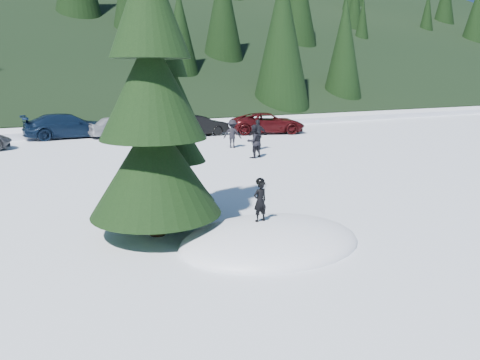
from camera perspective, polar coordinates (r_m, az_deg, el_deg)
name	(u,v)px	position (r m, az deg, el deg)	size (l,w,h in m)	color
ground	(270,243)	(11.27, 3.69, -7.64)	(200.00, 200.00, 0.00)	white
snow_mound	(270,243)	(11.27, 3.69, -7.64)	(4.48, 3.52, 0.96)	white
forest_hillside	(34,0)	(63.82, -23.81, 19.48)	(200.00, 60.00, 25.00)	black
spruce_tall	(152,101)	(11.32, -10.66, 9.49)	(3.20, 3.20, 8.60)	black
spruce_short	(174,142)	(13.07, -8.06, 4.64)	(2.20, 2.20, 5.37)	black
child_skier	(260,201)	(11.14, 2.46, -2.59)	(0.36, 0.24, 0.99)	black
adult_0	(254,141)	(22.36, 1.68, 4.73)	(0.77, 0.60, 1.59)	black
adult_1	(258,135)	(24.82, 2.21, 5.53)	(0.94, 0.39, 1.60)	black
adult_2	(232,134)	(25.48, -0.94, 5.65)	(0.99, 0.57, 1.53)	black
car_3	(68,126)	(31.38, -20.27, 6.22)	(2.15, 5.28, 1.53)	#0E1C32
car_4	(120,126)	(30.95, -14.39, 6.37)	(1.61, 4.01, 1.37)	#A0A1A9
car_5	(197,125)	(30.58, -5.32, 6.65)	(1.46, 4.18, 1.38)	black
car_6	(268,123)	(31.92, 3.39, 6.95)	(2.30, 4.98, 1.38)	#3E0B0D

